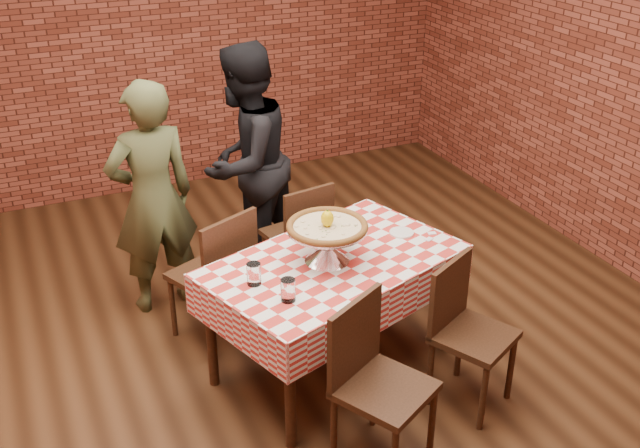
# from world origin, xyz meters

# --- Properties ---
(ground) EXTENTS (6.00, 6.00, 0.00)m
(ground) POSITION_xyz_m (0.00, 0.00, 0.00)
(ground) COLOR black
(ground) RESTS_ON ground
(back_wall) EXTENTS (5.50, 0.00, 5.50)m
(back_wall) POSITION_xyz_m (0.00, 3.00, 1.45)
(back_wall) COLOR maroon
(back_wall) RESTS_ON ground
(table) EXTENTS (1.65, 1.28, 0.75)m
(table) POSITION_xyz_m (0.27, -0.14, 0.38)
(table) COLOR #3F2315
(table) RESTS_ON ground
(tablecloth) EXTENTS (1.69, 1.33, 0.25)m
(tablecloth) POSITION_xyz_m (0.27, -0.14, 0.63)
(tablecloth) COLOR red
(tablecloth) RESTS_ON table
(pizza_stand) EXTENTS (0.57, 0.57, 0.21)m
(pizza_stand) POSITION_xyz_m (0.23, -0.13, 0.86)
(pizza_stand) COLOR silver
(pizza_stand) RESTS_ON tablecloth
(pizza) EXTENTS (0.56, 0.56, 0.03)m
(pizza) POSITION_xyz_m (0.23, -0.13, 0.97)
(pizza) COLOR beige
(pizza) RESTS_ON pizza_stand
(lemon) EXTENTS (0.09, 0.09, 0.10)m
(lemon) POSITION_xyz_m (0.23, -0.13, 1.03)
(lemon) COLOR yellow
(lemon) RESTS_ON pizza
(water_glass_left) EXTENTS (0.10, 0.10, 0.12)m
(water_glass_left) POSITION_xyz_m (-0.13, -0.43, 0.82)
(water_glass_left) COLOR white
(water_glass_left) RESTS_ON tablecloth
(water_glass_right) EXTENTS (0.10, 0.10, 0.12)m
(water_glass_right) POSITION_xyz_m (-0.24, -0.20, 0.82)
(water_glass_right) COLOR white
(water_glass_right) RESTS_ON tablecloth
(side_plate) EXTENTS (0.19, 0.19, 0.01)m
(side_plate) POSITION_xyz_m (0.79, -0.02, 0.76)
(side_plate) COLOR white
(side_plate) RESTS_ON tablecloth
(sweetener_packet_a) EXTENTS (0.06, 0.05, 0.00)m
(sweetener_packet_a) POSITION_xyz_m (0.90, -0.15, 0.76)
(sweetener_packet_a) COLOR white
(sweetener_packet_a) RESTS_ON tablecloth
(sweetener_packet_b) EXTENTS (0.06, 0.05, 0.00)m
(sweetener_packet_b) POSITION_xyz_m (0.96, -0.09, 0.76)
(sweetener_packet_b) COLOR white
(sweetener_packet_b) RESTS_ON tablecloth
(condiment_caddy) EXTENTS (0.12, 0.11, 0.15)m
(condiment_caddy) POSITION_xyz_m (0.25, 0.17, 0.83)
(condiment_caddy) COLOR silver
(condiment_caddy) RESTS_ON tablecloth
(chair_near_left) EXTENTS (0.58, 0.58, 0.91)m
(chair_near_left) POSITION_xyz_m (0.17, -0.96, 0.45)
(chair_near_left) COLOR #3F2315
(chair_near_left) RESTS_ON ground
(chair_near_right) EXTENTS (0.53, 0.53, 0.87)m
(chair_near_right) POSITION_xyz_m (0.85, -0.76, 0.44)
(chair_near_right) COLOR #3F2315
(chair_near_right) RESTS_ON ground
(chair_far_left) EXTENTS (0.57, 0.57, 0.92)m
(chair_far_left) POSITION_xyz_m (-0.30, 0.49, 0.46)
(chair_far_left) COLOR #3F2315
(chair_far_left) RESTS_ON ground
(chair_far_right) EXTENTS (0.45, 0.45, 0.87)m
(chair_far_right) POSITION_xyz_m (0.40, 0.77, 0.43)
(chair_far_right) COLOR #3F2315
(chair_far_right) RESTS_ON ground
(diner_olive) EXTENTS (0.63, 0.45, 1.62)m
(diner_olive) POSITION_xyz_m (-0.52, 1.00, 0.81)
(diner_olive) COLOR #424929
(diner_olive) RESTS_ON ground
(diner_black) EXTENTS (1.06, 1.03, 1.72)m
(diner_black) POSITION_xyz_m (0.21, 1.24, 0.86)
(diner_black) COLOR black
(diner_black) RESTS_ON ground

